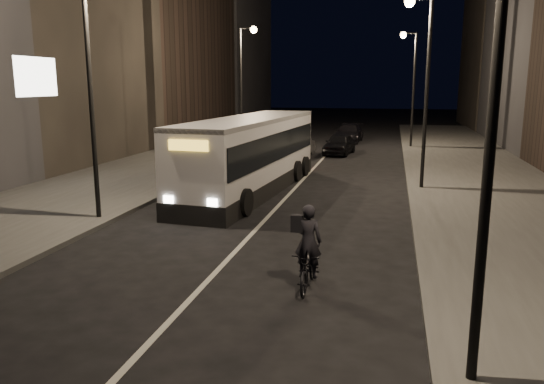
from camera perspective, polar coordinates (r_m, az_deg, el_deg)
The scene contains 14 objects.
ground at distance 13.64m, azimuth -6.14°, elevation -8.65°, with size 180.00×180.00×0.00m, color black.
sidewalk_right at distance 26.84m, azimuth 21.73°, elevation 0.87°, with size 7.00×70.00×0.16m, color #393936.
sidewalk_left at distance 29.39m, azimuth -13.08°, elevation 2.27°, with size 7.00×70.00×0.16m, color #393936.
building_row_left at distance 45.78m, azimuth -14.42°, elevation 19.19°, with size 8.00×61.00×22.00m, color black.
streetlight_right_near at distance 8.19m, azimuth 21.36°, elevation 15.38°, with size 1.20×0.44×8.12m.
streetlight_right_mid at distance 24.12m, azimuth 15.80°, elevation 12.75°, with size 1.20×0.44×8.12m.
streetlight_right_far at distance 40.11m, azimuth 14.68°, elevation 12.20°, with size 1.20×0.44×8.12m.
streetlight_left_near at distance 18.72m, azimuth -18.42°, elevation 13.04°, with size 1.20×0.44×8.12m.
streetlight_left_far at distance 35.41m, azimuth -2.97°, elevation 12.68°, with size 1.20×0.44×8.12m.
city_bus at distance 23.23m, azimuth -2.30°, elevation 4.36°, with size 3.59×12.25×3.26m.
cyclist_on_bicycle at distance 12.38m, azimuth 3.96°, elevation -7.39°, with size 0.66×1.80×2.06m.
car_near at distance 36.06m, azimuth 7.26°, elevation 5.16°, with size 1.66×4.11×1.40m, color black.
car_mid at distance 34.78m, azimuth 2.86°, elevation 4.98°, with size 1.45×4.16×1.37m, color #3A3A3C.
car_far at distance 43.68m, azimuth 8.26°, elevation 6.28°, with size 2.02×4.96×1.44m, color black.
Camera 1 is at (4.21, -12.09, 4.72)m, focal length 35.00 mm.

